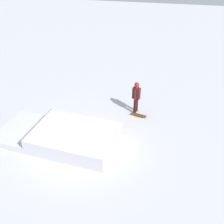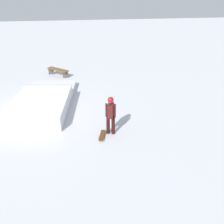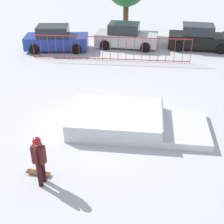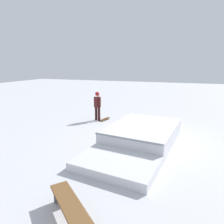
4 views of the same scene
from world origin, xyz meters
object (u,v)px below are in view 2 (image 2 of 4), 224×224
(skateboard, at_px, (102,135))
(park_bench, at_px, (58,71))
(skater, at_px, (111,113))
(skate_ramp, at_px, (43,102))

(skateboard, xyz_separation_m, park_bench, (7.69, 2.32, 0.28))
(skater, height_order, skateboard, skater)
(skater, bearing_deg, skateboard, 134.79)
(skater, height_order, park_bench, skater)
(park_bench, bearing_deg, skate_ramp, 174.66)
(park_bench, bearing_deg, skater, -160.04)
(park_bench, bearing_deg, skateboard, -163.19)
(skateboard, bearing_deg, park_bench, 30.56)
(skateboard, bearing_deg, skater, -46.77)
(skate_ramp, distance_m, skateboard, 4.09)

